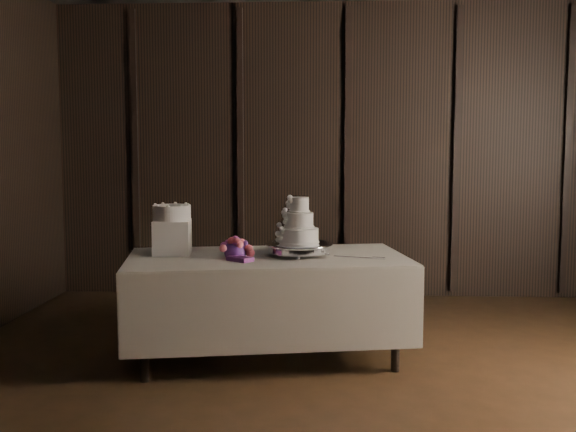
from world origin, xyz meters
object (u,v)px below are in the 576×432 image
at_px(display_table, 267,303).
at_px(small_cake, 172,213).
at_px(bouquet, 235,249).
at_px(box_pedestal, 172,237).
at_px(cake_stand, 299,250).
at_px(wedding_cake, 296,225).

distance_m(display_table, small_cake, 0.95).
bearing_deg(small_cake, bouquet, -17.53).
distance_m(box_pedestal, small_cake, 0.18).
distance_m(cake_stand, box_pedestal, 0.93).
distance_m(display_table, wedding_cake, 0.60).
relative_size(cake_stand, wedding_cake, 1.45).
distance_m(bouquet, box_pedestal, 0.51).
bearing_deg(box_pedestal, small_cake, 0.00).
bearing_deg(display_table, cake_stand, -5.82).
bearing_deg(wedding_cake, cake_stand, 15.15).
bearing_deg(cake_stand, box_pedestal, 178.23).
distance_m(wedding_cake, bouquet, 0.46).
height_order(bouquet, box_pedestal, box_pedestal).
xyz_separation_m(display_table, wedding_cake, (0.20, 0.00, 0.57)).
bearing_deg(small_cake, cake_stand, -1.77).
height_order(display_table, wedding_cake, wedding_cake).
relative_size(display_table, wedding_cake, 6.42).
xyz_separation_m(display_table, box_pedestal, (-0.70, 0.05, 0.47)).
height_order(display_table, box_pedestal, box_pedestal).
relative_size(bouquet, small_cake, 1.40).
relative_size(box_pedestal, small_cake, 0.95).
height_order(bouquet, small_cake, small_cake).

